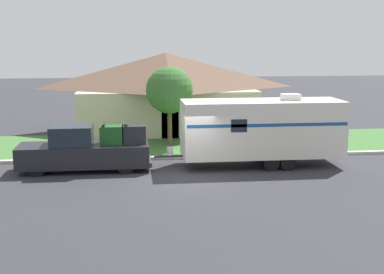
# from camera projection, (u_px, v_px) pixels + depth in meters

# --- Properties ---
(ground_plane) EXTENTS (120.00, 120.00, 0.00)m
(ground_plane) POSITION_uv_depth(u_px,v_px,m) (188.00, 178.00, 22.26)
(ground_plane) COLOR #2D2D33
(curb_strip) EXTENTS (80.00, 0.30, 0.14)m
(curb_strip) POSITION_uv_depth(u_px,v_px,m) (179.00, 157.00, 25.91)
(curb_strip) COLOR beige
(curb_strip) RESTS_ON ground_plane
(lawn_strip) EXTENTS (80.00, 7.00, 0.03)m
(lawn_strip) POSITION_uv_depth(u_px,v_px,m) (173.00, 144.00, 29.49)
(lawn_strip) COLOR #3D6B33
(lawn_strip) RESTS_ON ground_plane
(house_across_street) EXTENTS (11.67, 7.43, 4.87)m
(house_across_street) POSITION_uv_depth(u_px,v_px,m) (166.00, 90.00, 33.98)
(house_across_street) COLOR beige
(house_across_street) RESTS_ON ground_plane
(pickup_truck) EXTENTS (5.79, 1.91, 2.10)m
(pickup_truck) POSITION_uv_depth(u_px,v_px,m) (85.00, 150.00, 23.47)
(pickup_truck) COLOR black
(pickup_truck) RESTS_ON ground_plane
(travel_trailer) EXTENTS (8.53, 2.35, 3.28)m
(travel_trailer) POSITION_uv_depth(u_px,v_px,m) (262.00, 128.00, 24.24)
(travel_trailer) COLOR black
(travel_trailer) RESTS_ON ground_plane
(mailbox) EXTENTS (0.48, 0.20, 1.33)m
(mailbox) POSITION_uv_depth(u_px,v_px,m) (216.00, 135.00, 26.60)
(mailbox) COLOR brown
(mailbox) RESTS_ON ground_plane
(tree_in_yard) EXTENTS (2.53, 2.53, 4.30)m
(tree_in_yard) POSITION_uv_depth(u_px,v_px,m) (169.00, 90.00, 28.56)
(tree_in_yard) COLOR brown
(tree_in_yard) RESTS_ON ground_plane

